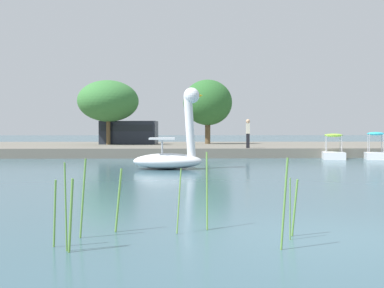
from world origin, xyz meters
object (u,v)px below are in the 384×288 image
(pedal_boat_cyan, at_px, (375,152))
(person_on_path, at_px, (248,132))
(swan_boat, at_px, (171,152))
(parked_van, at_px, (129,132))
(tree_broadleaf_left, at_px, (208,103))
(pedal_boat_lime, at_px, (333,151))
(tree_broadleaf_behind_dock, at_px, (108,101))

(pedal_boat_cyan, relative_size, person_on_path, 1.16)
(swan_boat, xyz_separation_m, parked_van, (-3.59, 19.40, 0.88))
(swan_boat, xyz_separation_m, person_on_path, (4.62, 9.38, 0.82))
(tree_broadleaf_left, distance_m, parked_van, 7.07)
(pedal_boat_cyan, xyz_separation_m, parked_van, (-15.22, 12.26, 1.16))
(pedal_boat_lime, distance_m, tree_broadleaf_behind_dock, 18.44)
(swan_boat, bearing_deg, tree_broadleaf_behind_dock, 105.55)
(pedal_boat_lime, distance_m, parked_van, 17.64)
(tree_broadleaf_behind_dock, distance_m, person_on_path, 13.47)
(pedal_boat_lime, xyz_separation_m, parked_van, (-12.87, 12.01, 1.15))
(pedal_boat_lime, relative_size, parked_van, 0.48)
(pedal_boat_lime, relative_size, tree_broadleaf_left, 0.40)
(person_on_path, bearing_deg, tree_broadleaf_behind_dock, 137.28)
(pedal_boat_cyan, relative_size, tree_broadleaf_behind_dock, 0.36)
(pedal_boat_lime, distance_m, pedal_boat_cyan, 2.37)
(tree_broadleaf_behind_dock, height_order, parked_van, tree_broadleaf_behind_dock)
(tree_broadleaf_behind_dock, distance_m, parked_van, 3.03)
(pedal_boat_cyan, bearing_deg, parked_van, 141.16)
(tree_broadleaf_behind_dock, bearing_deg, pedal_boat_lime, -37.32)
(person_on_path, bearing_deg, swan_boat, -116.19)
(swan_boat, relative_size, parked_van, 0.73)
(pedal_boat_cyan, xyz_separation_m, person_on_path, (-7.02, 2.24, 1.11))
(tree_broadleaf_left, distance_m, tree_broadleaf_behind_dock, 8.36)
(tree_broadleaf_left, bearing_deg, tree_broadleaf_behind_dock, -163.31)
(parked_van, bearing_deg, person_on_path, -50.68)
(person_on_path, bearing_deg, pedal_boat_cyan, -17.69)
(tree_broadleaf_behind_dock, relative_size, parked_van, 1.21)
(tree_broadleaf_behind_dock, bearing_deg, swan_boat, -74.45)
(pedal_boat_cyan, relative_size, tree_broadleaf_left, 0.36)
(pedal_boat_cyan, distance_m, parked_van, 19.58)
(person_on_path, xyz_separation_m, parked_van, (-8.21, 10.02, 0.06))
(swan_boat, xyz_separation_m, pedal_boat_lime, (9.28, 7.40, -0.27))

